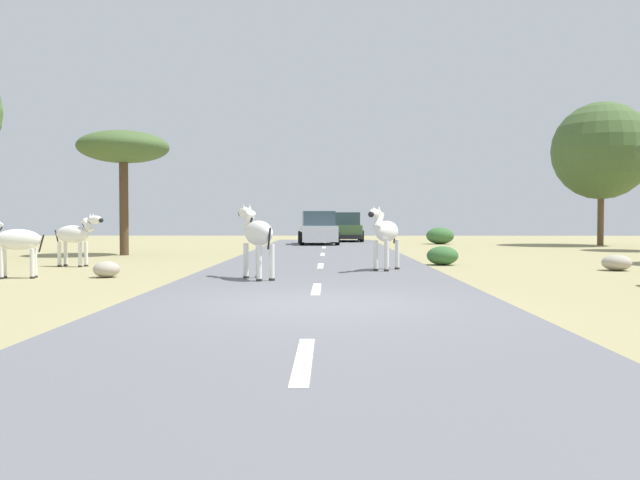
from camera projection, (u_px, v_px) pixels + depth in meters
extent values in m
plane|color=#998E60|center=(321.00, 306.00, 9.86)|extent=(90.00, 90.00, 0.00)
cube|color=slate|center=(314.00, 305.00, 9.86)|extent=(6.00, 64.00, 0.05)
cube|color=silver|center=(304.00, 359.00, 5.86)|extent=(0.16, 2.00, 0.01)
cube|color=silver|center=(316.00, 289.00, 11.86)|extent=(0.16, 2.00, 0.01)
cube|color=silver|center=(321.00, 266.00, 17.85)|extent=(0.16, 2.00, 0.01)
cube|color=silver|center=(323.00, 254.00, 23.85)|extent=(0.16, 2.00, 0.01)
cube|color=silver|center=(324.00, 247.00, 29.85)|extent=(0.16, 2.00, 0.01)
cube|color=silver|center=(325.00, 243.00, 35.84)|extent=(0.16, 2.00, 0.01)
ellipsoid|color=silver|center=(387.00, 231.00, 16.36)|extent=(0.91, 1.21, 0.53)
cylinder|color=silver|center=(376.00, 256.00, 16.12)|extent=(0.15, 0.15, 0.77)
cylinder|color=#28231E|center=(376.00, 270.00, 16.13)|extent=(0.17, 0.17, 0.05)
cylinder|color=silver|center=(386.00, 256.00, 15.99)|extent=(0.15, 0.15, 0.77)
cylinder|color=#28231E|center=(386.00, 270.00, 16.00)|extent=(0.17, 0.17, 0.05)
cylinder|color=silver|center=(387.00, 254.00, 16.77)|extent=(0.15, 0.15, 0.77)
cylinder|color=#28231E|center=(387.00, 268.00, 16.78)|extent=(0.17, 0.17, 0.05)
cylinder|color=silver|center=(397.00, 255.00, 16.64)|extent=(0.15, 0.15, 0.77)
cylinder|color=#28231E|center=(397.00, 268.00, 16.65)|extent=(0.17, 0.17, 0.05)
cylinder|color=silver|center=(379.00, 220.00, 15.88)|extent=(0.37, 0.45, 0.45)
cube|color=black|center=(379.00, 217.00, 15.87)|extent=(0.21, 0.35, 0.31)
ellipsoid|color=silver|center=(374.00, 214.00, 15.64)|extent=(0.41, 0.53, 0.25)
ellipsoid|color=black|center=(371.00, 214.00, 15.46)|extent=(0.21, 0.22, 0.15)
cone|color=silver|center=(374.00, 209.00, 15.77)|extent=(0.12, 0.12, 0.14)
cone|color=silver|center=(379.00, 209.00, 15.71)|extent=(0.12, 0.12, 0.14)
cylinder|color=black|center=(395.00, 235.00, 16.86)|extent=(0.11, 0.16, 0.46)
ellipsoid|color=silver|center=(259.00, 233.00, 13.75)|extent=(0.94, 1.21, 0.54)
cylinder|color=silver|center=(258.00, 260.00, 14.17)|extent=(0.15, 0.15, 0.77)
cylinder|color=#28231E|center=(258.00, 277.00, 14.18)|extent=(0.18, 0.18, 0.05)
cylinder|color=silver|center=(246.00, 261.00, 14.03)|extent=(0.15, 0.15, 0.77)
cylinder|color=#28231E|center=(246.00, 277.00, 14.04)|extent=(0.18, 0.18, 0.05)
cylinder|color=silver|center=(272.00, 262.00, 13.51)|extent=(0.15, 0.15, 0.77)
cylinder|color=#28231E|center=(272.00, 279.00, 13.53)|extent=(0.18, 0.18, 0.05)
cylinder|color=silver|center=(259.00, 263.00, 13.38)|extent=(0.15, 0.15, 0.77)
cylinder|color=#28231E|center=(259.00, 280.00, 13.39)|extent=(0.18, 0.18, 0.05)
cylinder|color=silver|center=(249.00, 220.00, 14.22)|extent=(0.38, 0.45, 0.46)
cube|color=black|center=(249.00, 216.00, 14.22)|extent=(0.22, 0.35, 0.31)
ellipsoid|color=silver|center=(245.00, 213.00, 14.45)|extent=(0.42, 0.53, 0.25)
ellipsoid|color=black|center=(241.00, 214.00, 14.63)|extent=(0.21, 0.22, 0.15)
cone|color=silver|center=(250.00, 207.00, 14.37)|extent=(0.13, 0.13, 0.14)
cone|color=silver|center=(244.00, 207.00, 14.31)|extent=(0.13, 0.13, 0.14)
cylinder|color=black|center=(269.00, 239.00, 13.26)|extent=(0.11, 0.16, 0.46)
ellipsoid|color=silver|center=(18.00, 240.00, 14.59)|extent=(1.06, 0.61, 0.47)
cylinder|color=silver|center=(4.00, 263.00, 14.67)|extent=(0.12, 0.12, 0.68)
cylinder|color=#28231E|center=(4.00, 277.00, 14.68)|extent=(0.14, 0.14, 0.05)
cylinder|color=silver|center=(1.00, 264.00, 14.42)|extent=(0.12, 0.12, 0.68)
cylinder|color=#28231E|center=(1.00, 278.00, 14.43)|extent=(0.14, 0.14, 0.05)
cylinder|color=silver|center=(35.00, 263.00, 14.80)|extent=(0.12, 0.12, 0.68)
cylinder|color=#28231E|center=(35.00, 277.00, 14.81)|extent=(0.14, 0.14, 0.05)
cylinder|color=silver|center=(32.00, 264.00, 14.55)|extent=(0.12, 0.12, 0.68)
cylinder|color=#28231E|center=(32.00, 278.00, 14.56)|extent=(0.14, 0.14, 0.05)
cylinder|color=black|center=(41.00, 243.00, 14.70)|extent=(0.15, 0.07, 0.41)
ellipsoid|color=silver|center=(72.00, 234.00, 18.30)|extent=(1.13, 0.68, 0.50)
cylinder|color=silver|center=(80.00, 254.00, 18.09)|extent=(0.13, 0.13, 0.72)
cylinder|color=#28231E|center=(80.00, 266.00, 18.10)|extent=(0.15, 0.15, 0.05)
cylinder|color=silver|center=(86.00, 254.00, 18.35)|extent=(0.13, 0.13, 0.72)
cylinder|color=#28231E|center=(86.00, 266.00, 18.36)|extent=(0.15, 0.15, 0.05)
cylinder|color=silver|center=(59.00, 254.00, 18.28)|extent=(0.13, 0.13, 0.72)
cylinder|color=#28231E|center=(60.00, 266.00, 18.29)|extent=(0.15, 0.15, 0.05)
cylinder|color=silver|center=(66.00, 254.00, 18.54)|extent=(0.13, 0.13, 0.72)
cylinder|color=#28231E|center=(66.00, 265.00, 18.55)|extent=(0.15, 0.15, 0.05)
cylinder|color=silver|center=(88.00, 225.00, 18.15)|extent=(0.41, 0.28, 0.42)
cube|color=black|center=(88.00, 222.00, 18.15)|extent=(0.35, 0.13, 0.29)
ellipsoid|color=silver|center=(95.00, 220.00, 18.08)|extent=(0.49, 0.31, 0.23)
ellipsoid|color=black|center=(101.00, 220.00, 18.03)|extent=(0.19, 0.17, 0.14)
cone|color=silver|center=(90.00, 216.00, 18.04)|extent=(0.11, 0.11, 0.13)
cone|color=silver|center=(93.00, 216.00, 18.17)|extent=(0.11, 0.11, 0.13)
cylinder|color=black|center=(57.00, 237.00, 18.44)|extent=(0.15, 0.08, 0.43)
cube|color=silver|center=(318.00, 233.00, 33.95)|extent=(2.12, 4.33, 0.80)
cube|color=#334751|center=(318.00, 219.00, 33.72)|extent=(1.80, 2.32, 0.76)
cube|color=black|center=(316.00, 237.00, 36.11)|extent=(1.72, 0.29, 0.24)
cylinder|color=black|center=(333.00, 237.00, 35.36)|extent=(0.27, 0.69, 0.68)
cylinder|color=black|center=(300.00, 237.00, 35.24)|extent=(0.27, 0.69, 0.68)
cylinder|color=black|center=(337.00, 239.00, 32.66)|extent=(0.27, 0.69, 0.68)
cylinder|color=black|center=(302.00, 239.00, 32.55)|extent=(0.27, 0.69, 0.68)
cube|color=#476B38|center=(346.00, 232.00, 38.91)|extent=(1.80, 4.20, 0.80)
cube|color=#334751|center=(346.00, 219.00, 39.09)|extent=(1.64, 2.20, 0.76)
cube|color=black|center=(347.00, 237.00, 36.76)|extent=(1.71, 0.16, 0.24)
cylinder|color=black|center=(331.00, 236.00, 37.59)|extent=(0.22, 0.68, 0.68)
cylinder|color=black|center=(362.00, 236.00, 37.56)|extent=(0.22, 0.68, 0.68)
cylinder|color=black|center=(331.00, 235.00, 40.28)|extent=(0.22, 0.68, 0.68)
cylinder|color=black|center=(360.00, 235.00, 40.26)|extent=(0.22, 0.68, 0.68)
cylinder|color=brown|center=(601.00, 218.00, 33.56)|extent=(0.32, 0.32, 2.92)
sphere|color=#425B2D|center=(602.00, 151.00, 33.46)|extent=(5.06, 5.06, 5.06)
cylinder|color=#4C3823|center=(124.00, 209.00, 24.19)|extent=(0.33, 0.33, 3.48)
ellipsoid|color=#425B2D|center=(123.00, 147.00, 24.11)|extent=(3.39, 3.39, 1.19)
ellipsoid|color=#386633|center=(440.00, 236.00, 35.54)|extent=(1.53, 1.38, 0.92)
ellipsoid|color=#386633|center=(443.00, 256.00, 18.93)|extent=(0.93, 0.84, 0.56)
ellipsoid|color=#A89E8C|center=(107.00, 269.00, 14.85)|extent=(0.60, 0.59, 0.38)
ellipsoid|color=#A89E8C|center=(617.00, 263.00, 16.85)|extent=(0.75, 0.73, 0.42)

